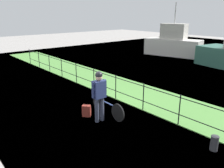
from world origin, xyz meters
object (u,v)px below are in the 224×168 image
(terrier_dog, at_px, (100,88))
(moored_boat_far, at_px, (173,44))
(mooring_bollard, at_px, (214,143))
(backpack_on_paving, at_px, (87,111))
(wooden_crate, at_px, (100,93))
(bicycle_main, at_px, (107,107))
(cyclist_person, at_px, (99,92))

(terrier_dog, relative_size, moored_boat_far, 0.07)
(terrier_dog, relative_size, mooring_bollard, 0.79)
(terrier_dog, distance_m, backpack_on_paving, 0.92)
(mooring_bollard, bearing_deg, wooden_crate, -168.72)
(bicycle_main, height_order, mooring_bollard, bicycle_main)
(cyclist_person, xyz_separation_m, moored_boat_far, (-5.74, 12.02, -0.05))
(terrier_dog, bearing_deg, backpack_on_paving, -94.57)
(bicycle_main, distance_m, wooden_crate, 0.56)
(wooden_crate, xyz_separation_m, cyclist_person, (0.56, -0.47, 0.28))
(terrier_dog, relative_size, backpack_on_paving, 0.79)
(bicycle_main, bearing_deg, mooring_bollard, 12.73)
(terrier_dog, height_order, cyclist_person, cyclist_person)
(wooden_crate, height_order, terrier_dog, terrier_dog)
(bicycle_main, relative_size, backpack_on_paving, 4.23)
(mooring_bollard, bearing_deg, terrier_dog, -168.64)
(terrier_dog, relative_size, cyclist_person, 0.19)
(wooden_crate, distance_m, mooring_bollard, 3.92)
(bicycle_main, height_order, terrier_dog, terrier_dog)
(terrier_dog, distance_m, mooring_bollard, 3.93)
(backpack_on_paving, xyz_separation_m, mooring_bollard, (3.83, 1.34, 0.00))
(moored_boat_far, bearing_deg, wooden_crate, -65.88)
(wooden_crate, distance_m, moored_boat_far, 12.67)
(backpack_on_paving, bearing_deg, wooden_crate, 46.62)
(backpack_on_paving, relative_size, mooring_bollard, 0.99)
(bicycle_main, distance_m, mooring_bollard, 3.50)
(moored_boat_far, bearing_deg, mooring_bollard, -50.24)
(wooden_crate, height_order, moored_boat_far, moored_boat_far)
(wooden_crate, xyz_separation_m, moored_boat_far, (-5.18, 11.56, 0.24))
(terrier_dog, height_order, backpack_on_paving, terrier_dog)
(wooden_crate, relative_size, backpack_on_paving, 0.90)
(mooring_bollard, height_order, moored_boat_far, moored_boat_far)
(cyclist_person, xyz_separation_m, mooring_bollard, (3.25, 1.22, -0.80))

